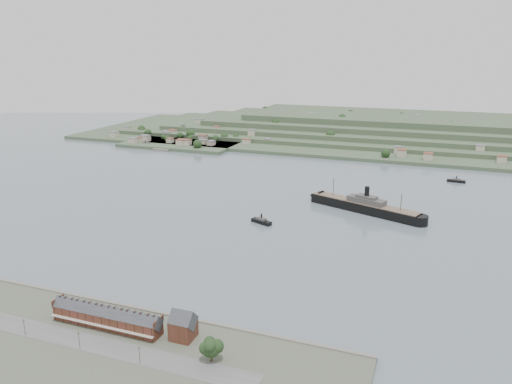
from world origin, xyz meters
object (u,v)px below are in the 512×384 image
(tugboat, at_px, (261,221))
(fig_tree, at_px, (211,348))
(steamship, at_px, (361,206))
(gabled_building, at_px, (183,326))
(terrace_row, at_px, (107,317))

(tugboat, xyz_separation_m, fig_tree, (39.95, -169.42, 6.68))
(steamship, relative_size, fig_tree, 9.42)
(steamship, distance_m, tugboat, 85.08)
(gabled_building, distance_m, tugboat, 159.57)
(steamship, distance_m, fig_tree, 226.31)
(gabled_building, distance_m, steamship, 218.03)
(steamship, bearing_deg, terrace_row, -110.43)
(terrace_row, xyz_separation_m, steamship, (81.07, 217.62, -2.17))
(gabled_building, relative_size, tugboat, 0.81)
(steamship, xyz_separation_m, fig_tree, (-24.45, -224.95, 3.88))
(terrace_row, bearing_deg, tugboat, 84.13)
(terrace_row, relative_size, gabled_building, 3.95)
(tugboat, relative_size, fig_tree, 1.63)
(terrace_row, distance_m, steamship, 232.24)
(gabled_building, height_order, fig_tree, gabled_building)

